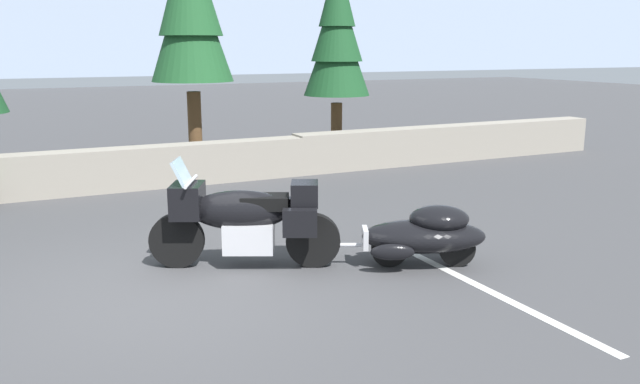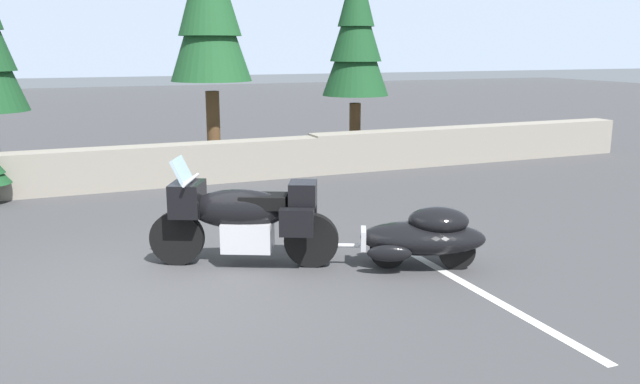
{
  "view_description": "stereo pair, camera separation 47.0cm",
  "coord_description": "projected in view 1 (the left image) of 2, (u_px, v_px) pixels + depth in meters",
  "views": [
    {
      "loc": [
        -1.5,
        -6.84,
        2.62
      ],
      "look_at": [
        1.98,
        0.36,
        0.85
      ],
      "focal_mm": 36.87,
      "sensor_mm": 36.0,
      "label": 1
    },
    {
      "loc": [
        -1.07,
        -7.04,
        2.62
      ],
      "look_at": [
        1.98,
        0.36,
        0.85
      ],
      "focal_mm": 36.87,
      "sensor_mm": 36.0,
      "label": 2
    }
  ],
  "objects": [
    {
      "name": "ground_plane",
      "position": [
        172.0,
        291.0,
        7.22
      ],
      "size": [
        80.0,
        80.0,
        0.0
      ],
      "primitive_type": "plane",
      "color": "#424244"
    },
    {
      "name": "stone_guard_wall",
      "position": [
        92.0,
        171.0,
        12.0
      ],
      "size": [
        24.0,
        0.66,
        0.83
      ],
      "color": "gray",
      "rests_on": "ground"
    },
    {
      "name": "distant_ridgeline",
      "position": [
        4.0,
        7.0,
        89.54
      ],
      "size": [
        240.0,
        80.0,
        16.0
      ],
      "primitive_type": "cube",
      "color": "#99A8BF",
      "rests_on": "ground"
    },
    {
      "name": "touring_motorcycle",
      "position": [
        244.0,
        217.0,
        7.88
      ],
      "size": [
        2.15,
        1.32,
        1.33
      ],
      "color": "black",
      "rests_on": "ground"
    },
    {
      "name": "car_shaped_trailer",
      "position": [
        425.0,
        234.0,
        7.94
      ],
      "size": [
        2.14,
        1.27,
        0.76
      ],
      "color": "black",
      "rests_on": "ground"
    },
    {
      "name": "pine_tree_secondary",
      "position": [
        337.0,
        33.0,
        14.94
      ],
      "size": [
        1.53,
        1.53,
        4.68
      ],
      "color": "brown",
      "rests_on": "ground"
    },
    {
      "name": "parking_stripe_marker",
      "position": [
        487.0,
        290.0,
        7.23
      ],
      "size": [
        0.12,
        3.6,
        0.01
      ],
      "primitive_type": "cube",
      "color": "silver",
      "rests_on": "ground"
    }
  ]
}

